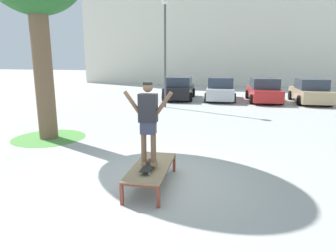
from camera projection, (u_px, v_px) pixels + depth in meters
The scene contains 11 objects.
ground_plane at pixel (153, 180), 6.80m from camera, with size 120.00×120.00×0.00m, color #A8A8A3.
building_facade at pixel (250, 21), 30.66m from camera, with size 35.61×4.00×12.96m, color silver.
skate_box at pixel (151, 168), 6.38m from camera, with size 0.88×1.94×0.46m.
skateboard at pixel (149, 166), 6.15m from camera, with size 0.25×0.81×0.09m.
skater at pixel (148, 118), 5.94m from camera, with size 1.00×0.30×1.69m.
grass_patch_near_left at pixel (49, 138), 10.40m from camera, with size 2.45×2.45×0.01m, color #519342.
car_black at pixel (179, 89), 20.35m from camera, with size 2.19×4.33×1.50m.
car_silver at pixel (220, 90), 19.84m from camera, with size 2.13×4.30×1.50m.
car_red at pixel (264, 91), 19.10m from camera, with size 2.22×4.34×1.50m.
car_tan at pixel (310, 92), 18.50m from camera, with size 2.09×4.28×1.50m.
light_post at pixel (165, 37), 16.15m from camera, with size 0.36×0.36×5.83m.
Camera 1 is at (1.84, -6.10, 2.68)m, focal length 32.06 mm.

